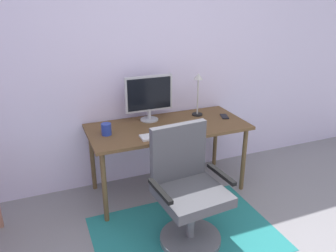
% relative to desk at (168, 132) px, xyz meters
% --- Properties ---
extents(wall_back, '(6.00, 0.10, 2.60)m').
position_rel_desk_xyz_m(wall_back, '(-0.07, 0.42, 0.66)').
color(wall_back, silver).
rests_on(wall_back, ground).
extents(area_rug, '(1.49, 1.04, 0.01)m').
position_rel_desk_xyz_m(area_rug, '(-0.13, -0.71, -0.63)').
color(area_rug, '#237B78').
rests_on(area_rug, ground).
extents(desk, '(1.52, 0.69, 0.70)m').
position_rel_desk_xyz_m(desk, '(0.00, 0.00, 0.00)').
color(desk, brown).
rests_on(desk, ground).
extents(monitor, '(0.48, 0.18, 0.45)m').
position_rel_desk_xyz_m(monitor, '(-0.12, 0.20, 0.32)').
color(monitor, '#B2B2B7').
rests_on(monitor, desk).
extents(keyboard, '(0.43, 0.13, 0.02)m').
position_rel_desk_xyz_m(keyboard, '(-0.12, -0.22, 0.07)').
color(keyboard, white).
rests_on(keyboard, desk).
extents(computer_mouse, '(0.06, 0.10, 0.03)m').
position_rel_desk_xyz_m(computer_mouse, '(0.22, -0.18, 0.08)').
color(computer_mouse, black).
rests_on(computer_mouse, desk).
extents(coffee_cup, '(0.09, 0.09, 0.11)m').
position_rel_desk_xyz_m(coffee_cup, '(-0.59, -0.00, 0.12)').
color(coffee_cup, '#263D9E').
rests_on(coffee_cup, desk).
extents(cell_phone, '(0.11, 0.15, 0.01)m').
position_rel_desk_xyz_m(cell_phone, '(0.63, 0.00, 0.07)').
color(cell_phone, black).
rests_on(cell_phone, desk).
extents(desk_lamp, '(0.11, 0.11, 0.44)m').
position_rel_desk_xyz_m(desk_lamp, '(0.39, 0.16, 0.36)').
color(desk_lamp, black).
rests_on(desk_lamp, desk).
extents(office_chair, '(0.60, 0.54, 0.95)m').
position_rel_desk_xyz_m(office_chair, '(-0.13, -0.75, -0.23)').
color(office_chair, slate).
rests_on(office_chair, ground).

